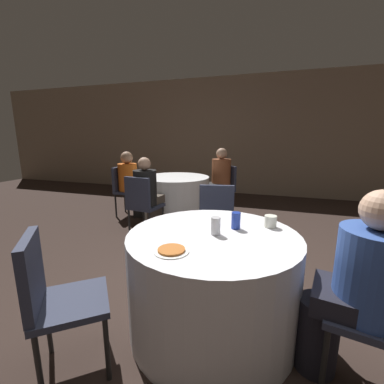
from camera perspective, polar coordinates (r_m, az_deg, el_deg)
ground_plane at (r=2.22m, az=10.90°, el=-26.76°), size 16.00×16.00×0.00m
wall_back at (r=6.40m, az=17.04°, el=11.73°), size 16.00×0.06×2.80m
table_near at (r=1.96m, az=4.55°, el=-19.22°), size 1.19×1.19×0.73m
table_far at (r=4.40m, az=-3.55°, el=-1.30°), size 1.12×1.12×0.73m
chair_near_north at (r=2.82m, az=5.39°, el=-5.68°), size 0.47×0.48×0.87m
chair_near_southwest at (r=1.75m, az=-28.49°, el=-18.94°), size 0.56×0.56×0.87m
chair_far_west at (r=4.73m, az=-14.96°, el=1.24°), size 0.44×0.44×0.87m
chair_far_northeast at (r=4.79m, az=7.38°, el=1.68°), size 0.57×0.57×0.87m
chair_far_south at (r=3.57m, az=-11.09°, el=-2.05°), size 0.45×0.45×0.87m
person_blue_shirt at (r=1.73m, az=32.46°, el=-17.56°), size 0.51×0.40×1.14m
person_orange_shirt at (r=4.65m, az=-13.23°, el=1.81°), size 0.50×0.35×1.14m
person_black_shirt at (r=3.69m, az=-9.60°, el=-0.98°), size 0.34×0.50×1.12m
person_floral_shirt at (r=4.69m, az=5.80°, el=2.53°), size 0.48×0.47×1.19m
pizza_plate_near at (r=1.54m, az=-4.60°, el=-12.79°), size 0.21×0.21×0.02m
soda_can_silver at (r=1.77m, az=5.27°, el=-7.52°), size 0.07×0.07×0.12m
soda_can_blue at (r=1.90m, az=9.73°, el=-6.26°), size 0.07×0.07×0.12m
cup_near at (r=2.00m, az=17.04°, el=-6.26°), size 0.09×0.09×0.09m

